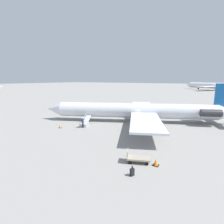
% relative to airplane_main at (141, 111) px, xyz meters
% --- Properties ---
extents(ground_plane, '(600.00, 600.00, 0.00)m').
position_rel_airplane_main_xyz_m(ground_plane, '(0.94, 0.44, -2.15)').
color(ground_plane, gray).
extents(airplane_main, '(33.32, 26.36, 7.19)m').
position_rel_airplane_main_xyz_m(airplane_main, '(0.00, 0.00, 0.00)').
color(airplane_main, silver).
rests_on(airplane_main, ground).
extents(airplane_far_left, '(46.64, 37.04, 10.72)m').
position_rel_airplane_main_xyz_m(airplane_far_left, '(-8.53, -116.66, 1.04)').
color(airplane_far_left, white).
rests_on(airplane_far_left, ground).
extents(boarding_stairs, '(2.62, 4.07, 1.76)m').
position_rel_airplane_main_xyz_m(boarding_stairs, '(7.17, 7.63, -1.76)').
color(boarding_stairs, '#B2B2B7').
rests_on(boarding_stairs, ground).
extents(passenger, '(0.46, 0.57, 1.74)m').
position_rel_airplane_main_xyz_m(passenger, '(6.53, 8.88, -1.14)').
color(passenger, '#23232D').
rests_on(passenger, ground).
extents(luggage_cart, '(2.46, 1.87, 1.22)m').
position_rel_airplane_main_xyz_m(luggage_cart, '(-6.12, 15.38, -1.69)').
color(luggage_cart, '#9E937F').
rests_on(luggage_cart, ground).
extents(suitcase, '(0.33, 0.41, 0.88)m').
position_rel_airplane_main_xyz_m(suitcase, '(-6.76, 17.77, -1.82)').
color(suitcase, black).
rests_on(suitcase, ground).
extents(traffic_cone_near_stairs, '(0.47, 0.47, 0.52)m').
position_rel_airplane_main_xyz_m(traffic_cone_near_stairs, '(9.71, 10.98, -1.91)').
color(traffic_cone_near_stairs, black).
rests_on(traffic_cone_near_stairs, ground).
extents(traffic_cone_near_cart, '(0.57, 0.57, 0.63)m').
position_rel_airplane_main_xyz_m(traffic_cone_near_cart, '(-7.86, 15.00, -1.85)').
color(traffic_cone_near_cart, black).
rests_on(traffic_cone_near_cart, ground).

